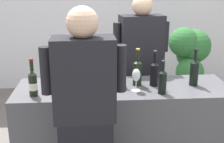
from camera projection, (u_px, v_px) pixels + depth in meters
name	position (u px, v px, depth m)	size (l,w,h in m)	color
wall_back	(107.00, 7.00, 5.07)	(8.00, 0.10, 2.80)	white
counter	(123.00, 132.00, 2.88)	(1.95, 0.62, 0.92)	#4C4C51
wine_bottle_0	(194.00, 71.00, 2.75)	(0.08, 0.08, 0.34)	black
wine_bottle_1	(162.00, 81.00, 2.56)	(0.07, 0.07, 0.29)	black
wine_bottle_2	(93.00, 74.00, 2.75)	(0.07, 0.07, 0.30)	black
wine_bottle_3	(104.00, 80.00, 2.56)	(0.07, 0.07, 0.32)	black
wine_bottle_4	(74.00, 77.00, 2.59)	(0.08, 0.08, 0.35)	black
wine_bottle_5	(84.00, 82.00, 2.51)	(0.08, 0.08, 0.33)	black
wine_bottle_6	(33.00, 83.00, 2.51)	(0.07, 0.07, 0.32)	black
wine_bottle_7	(137.00, 72.00, 2.75)	(0.08, 0.08, 0.35)	black
wine_bottle_8	(154.00, 73.00, 2.75)	(0.08, 0.08, 0.33)	black
wine_bottle_9	(117.00, 72.00, 2.79)	(0.08, 0.08, 0.33)	black
wine_bottle_10	(54.00, 77.00, 2.65)	(0.08, 0.08, 0.31)	black
wine_glass	(136.00, 76.00, 2.60)	(0.08, 0.08, 0.20)	silver
ice_bucket	(69.00, 72.00, 2.85)	(0.21, 0.21, 0.19)	silver
person_server	(140.00, 76.00, 3.35)	(0.61, 0.30, 1.70)	black
person_guest	(85.00, 127.00, 2.20)	(0.59, 0.25, 1.70)	black
potted_shrub	(189.00, 58.00, 4.22)	(0.61, 0.60, 1.23)	brown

